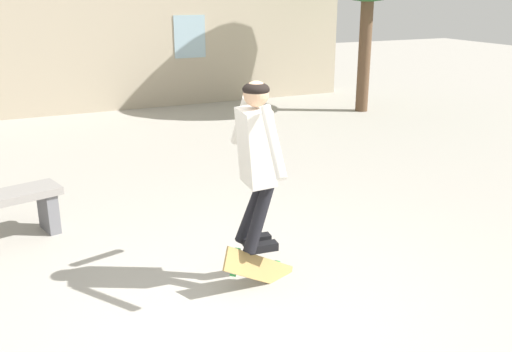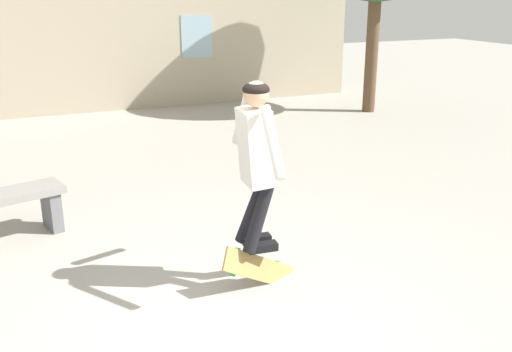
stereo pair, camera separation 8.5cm
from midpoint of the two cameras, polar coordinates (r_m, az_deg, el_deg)
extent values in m
plane|color=#A39E93|center=(4.62, -1.53, -14.29)|extent=(40.00, 40.00, 0.00)
cube|color=#B7A88E|center=(12.44, -17.27, 14.96)|extent=(12.32, 0.40, 3.87)
cube|color=#99B7C6|center=(12.77, -5.73, 13.71)|extent=(0.70, 0.02, 0.90)
cylinder|color=brown|center=(12.22, 11.71, 12.16)|extent=(0.26, 0.26, 2.52)
cube|color=slate|center=(6.51, -19.39, -3.20)|extent=(0.20, 0.35, 0.44)
cube|color=silver|center=(4.69, 0.52, 2.93)|extent=(0.29, 0.36, 0.65)
sphere|color=tan|center=(4.59, 0.54, 8.21)|extent=(0.23, 0.23, 0.21)
ellipsoid|color=black|center=(4.59, 0.54, 8.66)|extent=(0.24, 0.24, 0.12)
cylinder|color=black|center=(4.95, 0.18, -3.36)|extent=(0.32, 0.20, 0.64)
cube|color=black|center=(5.08, 0.50, -6.34)|extent=(0.27, 0.12, 0.07)
cylinder|color=black|center=(4.81, 0.83, -4.07)|extent=(0.32, 0.16, 0.64)
cube|color=black|center=(4.93, 1.15, -7.12)|extent=(0.27, 0.12, 0.07)
cylinder|color=silver|center=(5.02, -0.95, 5.61)|extent=(0.12, 0.43, 0.52)
cylinder|color=silver|center=(4.29, 2.25, 3.40)|extent=(0.12, 0.43, 0.52)
cube|color=#AD894C|center=(5.04, 0.84, -9.24)|extent=(0.78, 0.26, 0.58)
cylinder|color=green|center=(5.26, 2.66, -8.59)|extent=(0.07, 0.06, 0.06)
cylinder|color=green|center=(5.24, 2.22, -10.99)|extent=(0.07, 0.06, 0.06)
cylinder|color=green|center=(4.92, -1.36, -7.32)|extent=(0.07, 0.06, 0.06)
cylinder|color=green|center=(4.89, -1.87, -9.88)|extent=(0.07, 0.06, 0.06)
camera|label=1|loc=(0.04, -89.49, 0.17)|focal=40.00mm
camera|label=2|loc=(0.04, 90.51, -0.17)|focal=40.00mm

